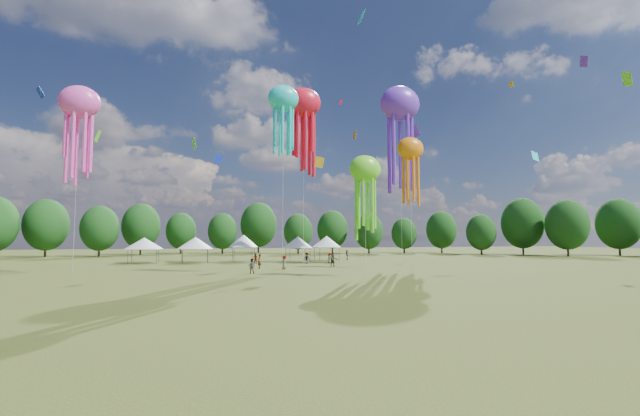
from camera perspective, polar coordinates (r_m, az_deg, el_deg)
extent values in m
plane|color=#384416|center=(18.04, 22.27, -16.13)|extent=(300.00, 300.00, 0.00)
imported|color=gray|center=(47.19, -9.17, -7.71)|extent=(0.98, 0.89, 1.64)
imported|color=gray|center=(65.76, 1.29, -6.73)|extent=(0.54, 0.81, 1.61)
imported|color=gray|center=(75.86, 3.61, -6.33)|extent=(0.83, 0.96, 1.71)
imported|color=gray|center=(65.10, -1.79, -6.76)|extent=(1.10, 0.71, 1.62)
imported|color=gray|center=(65.17, -8.66, -6.74)|extent=(0.97, 0.60, 1.53)
imported|color=gray|center=(58.90, 1.71, -6.97)|extent=(1.65, 0.59, 1.76)
imported|color=gray|center=(54.52, -8.17, -7.14)|extent=(0.62, 0.76, 1.80)
imported|color=gray|center=(53.72, -4.81, -7.29)|extent=(0.68, 0.90, 1.66)
cylinder|color=#47474C|center=(70.31, -24.43, -6.01)|extent=(0.08, 0.08, 2.07)
cylinder|color=#47474C|center=(74.30, -23.98, -5.90)|extent=(0.08, 0.08, 2.07)
cylinder|color=#47474C|center=(69.86, -21.13, -6.11)|extent=(0.08, 0.08, 2.07)
cylinder|color=#47474C|center=(73.87, -20.87, -6.00)|extent=(0.08, 0.08, 2.07)
cube|color=white|center=(72.02, -22.58, -5.14)|extent=(4.43, 4.43, 0.10)
cone|color=white|center=(72.01, -22.56, -4.40)|extent=(5.76, 5.76, 1.78)
cylinder|color=#47474C|center=(67.56, -18.07, -6.25)|extent=(0.08, 0.08, 2.12)
cylinder|color=#47474C|center=(71.34, -17.97, -6.12)|extent=(0.08, 0.08, 2.12)
cylinder|color=#47474C|center=(67.55, -14.84, -6.31)|extent=(0.08, 0.08, 2.12)
cylinder|color=#47474C|center=(71.33, -14.91, -6.18)|extent=(0.08, 0.08, 2.12)
cube|color=white|center=(69.38, -16.43, -5.30)|extent=(4.19, 4.19, 0.10)
cone|color=white|center=(69.37, -16.42, -4.51)|extent=(5.44, 5.44, 1.82)
cylinder|color=#47474C|center=(68.76, -11.47, -6.24)|extent=(0.08, 0.08, 2.32)
cylinder|color=#47474C|center=(71.98, -11.69, -6.14)|extent=(0.08, 0.08, 2.32)
cylinder|color=#47474C|center=(69.10, -8.78, -6.26)|extent=(0.08, 0.08, 2.32)
cylinder|color=#47474C|center=(72.31, -9.12, -6.16)|extent=(0.08, 0.08, 2.32)
cube|color=white|center=(70.48, -10.25, -5.22)|extent=(3.64, 3.64, 0.10)
cone|color=white|center=(70.47, -10.24, -4.37)|extent=(4.73, 4.73, 1.99)
cylinder|color=#47474C|center=(68.64, -4.06, -6.38)|extent=(0.08, 0.08, 2.17)
cylinder|color=#47474C|center=(71.92, -4.62, -6.27)|extent=(0.08, 0.08, 2.17)
cylinder|color=#47474C|center=(69.42, -1.33, -6.36)|extent=(0.08, 0.08, 2.17)
cylinder|color=#47474C|center=(72.67, -2.02, -6.26)|extent=(0.08, 0.08, 2.17)
cube|color=white|center=(70.61, -3.01, -5.40)|extent=(3.76, 3.76, 0.10)
cone|color=white|center=(70.59, -3.00, -4.61)|extent=(4.88, 4.88, 1.86)
cylinder|color=#47474C|center=(70.86, -0.03, -6.29)|extent=(0.08, 0.08, 2.23)
cylinder|color=#47474C|center=(74.14, -0.77, -6.19)|extent=(0.08, 0.08, 2.23)
cylinder|color=#47474C|center=(71.88, 2.60, -6.25)|extent=(0.08, 0.08, 2.23)
cylinder|color=#47474C|center=(75.12, 1.76, -6.16)|extent=(0.08, 0.08, 2.23)
cube|color=white|center=(72.95, 0.89, -5.31)|extent=(3.82, 3.82, 0.10)
cone|color=white|center=(72.93, 0.89, -4.52)|extent=(4.96, 4.96, 1.91)
ellipsoid|color=#1AD8E1|center=(49.09, -4.93, 14.49)|extent=(3.47, 2.43, 2.95)
cylinder|color=beige|center=(46.91, -5.00, 3.14)|extent=(0.03, 0.03, 19.47)
ellipsoid|color=red|center=(66.54, -2.19, 13.98)|extent=(5.29, 3.70, 4.49)
cylinder|color=beige|center=(63.82, -2.21, 3.47)|extent=(0.03, 0.03, 24.47)
ellipsoid|color=orange|center=(56.05, 12.05, 7.80)|extent=(3.54, 2.48, 3.01)
cylinder|color=beige|center=(55.01, 12.16, -0.03)|extent=(0.03, 0.03, 15.30)
ellipsoid|color=#FF4BC6|center=(55.53, -29.60, 12.28)|extent=(4.33, 3.03, 3.68)
cylinder|color=beige|center=(53.73, -29.96, 2.49)|extent=(0.03, 0.03, 18.99)
ellipsoid|color=#69EB26|center=(43.67, 6.09, 5.23)|extent=(3.33, 2.33, 2.83)
cylinder|color=beige|center=(43.13, 6.15, -1.93)|extent=(0.03, 0.03, 10.90)
ellipsoid|color=#6D30D7|center=(67.43, 10.70, 13.62)|extent=(6.23, 4.36, 5.30)
cylinder|color=beige|center=(64.80, 10.84, 3.34)|extent=(0.03, 0.03, 24.27)
cube|color=#6D30D7|center=(80.02, -3.23, 7.62)|extent=(1.00, 1.34, 1.96)
cube|color=red|center=(83.12, 2.82, 14.02)|extent=(0.83, 0.64, 0.84)
cube|color=#F4AF19|center=(56.13, -0.08, 6.17)|extent=(1.31, 0.44, 1.61)
cube|color=#69EB26|center=(49.87, 35.96, 13.88)|extent=(0.79, 1.31, 1.51)
cube|color=#6D30D7|center=(69.20, 31.93, 16.39)|extent=(0.67, 1.64, 1.71)
cube|color=#69EB26|center=(89.26, -16.58, 8.30)|extent=(0.88, 1.91, 2.52)
cube|color=#162DCA|center=(57.51, -33.45, 12.83)|extent=(1.10, 0.85, 1.25)
cube|color=#1AD8E1|center=(71.36, 5.57, 24.18)|extent=(0.74, 1.85, 2.19)
cube|color=#6D30D7|center=(79.51, 12.68, 10.02)|extent=(1.34, 1.46, 2.19)
cube|color=orange|center=(87.27, 4.71, 9.70)|extent=(0.49, 1.39, 1.78)
cube|color=#F4AF19|center=(65.63, 24.33, 14.91)|extent=(0.43, 0.51, 0.78)
cube|color=#69EB26|center=(82.12, -27.70, 8.55)|extent=(0.89, 1.78, 2.05)
cube|color=#162DCA|center=(61.69, -13.51, 6.42)|extent=(1.27, 0.52, 1.41)
cube|color=#1AD8E1|center=(67.98, 26.93, 6.23)|extent=(1.48, 0.72, 1.69)
cylinder|color=#38281C|center=(103.77, -32.99, -4.61)|extent=(0.44, 0.44, 3.41)
ellipsoid|color=#184416|center=(103.78, -32.89, -1.90)|extent=(8.53, 8.53, 10.66)
cylinder|color=#38281C|center=(100.88, -27.56, -4.93)|extent=(0.44, 0.44, 3.07)
ellipsoid|color=#184416|center=(100.87, -27.48, -2.43)|extent=(7.66, 7.66, 9.58)
cylinder|color=#38281C|center=(107.98, -22.99, -4.89)|extent=(0.44, 0.44, 3.43)
ellipsoid|color=#184416|center=(107.99, -22.91, -2.27)|extent=(8.58, 8.58, 10.73)
cylinder|color=#38281C|center=(112.93, -18.22, -5.08)|extent=(0.44, 0.44, 2.95)
ellipsoid|color=#184416|center=(112.92, -18.17, -2.93)|extent=(7.37, 7.37, 9.21)
cylinder|color=#38281C|center=(109.14, -12.99, -5.23)|extent=(0.44, 0.44, 2.89)
ellipsoid|color=#184416|center=(109.13, -12.95, -3.05)|extent=(7.23, 7.23, 9.04)
cylinder|color=#38281C|center=(114.48, -8.28, -5.00)|extent=(0.44, 0.44, 3.84)
ellipsoid|color=#184416|center=(114.52, -8.25, -2.24)|extent=(9.60, 9.60, 11.99)
cylinder|color=#38281C|center=(105.14, -2.96, -5.39)|extent=(0.44, 0.44, 2.84)
ellipsoid|color=#184416|center=(105.12, -2.95, -3.17)|extent=(7.11, 7.11, 8.89)
cylinder|color=#38281C|center=(110.25, 1.69, -5.25)|extent=(0.44, 0.44, 3.16)
ellipsoid|color=#184416|center=(110.25, 1.68, -2.89)|extent=(7.91, 7.91, 9.88)
cylinder|color=#38281C|center=(107.55, 6.59, -5.33)|extent=(0.44, 0.44, 2.88)
ellipsoid|color=#184416|center=(107.54, 6.57, -3.12)|extent=(7.21, 7.21, 9.01)
cylinder|color=#38281C|center=(113.91, 11.25, -5.27)|extent=(0.44, 0.44, 2.63)
ellipsoid|color=#184416|center=(113.89, 11.23, -3.37)|extent=(6.57, 6.57, 8.22)
cylinder|color=#38281C|center=(115.33, 16.05, -5.05)|extent=(0.44, 0.44, 3.13)
ellipsoid|color=#184416|center=(115.32, 16.00, -2.82)|extent=(7.81, 7.81, 9.77)
cylinder|color=#38281C|center=(107.29, 20.88, -5.14)|extent=(0.44, 0.44, 2.72)
ellipsoid|color=#184416|center=(107.27, 20.82, -3.05)|extent=(6.80, 6.80, 8.50)
cylinder|color=#38281C|center=(110.95, 25.63, -4.68)|extent=(0.44, 0.44, 3.81)
ellipsoid|color=#184416|center=(110.99, 25.55, -1.85)|extent=(9.52, 9.52, 11.90)
cylinder|color=#38281C|center=(106.91, 30.35, -4.64)|extent=(0.44, 0.44, 3.51)
ellipsoid|color=#184416|center=(106.93, 30.26, -1.94)|extent=(8.78, 8.78, 10.97)
cylinder|color=#38281C|center=(115.56, 35.30, -4.34)|extent=(0.44, 0.44, 3.64)
ellipsoid|color=#184416|center=(115.59, 35.19, -1.75)|extent=(9.10, 9.10, 11.37)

